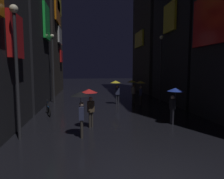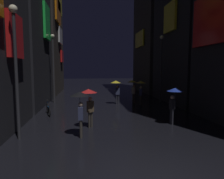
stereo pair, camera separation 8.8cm
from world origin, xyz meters
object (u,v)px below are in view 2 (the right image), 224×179
(streetlamp_left_far, at_px, (53,61))
(streetlamp_left_near, at_px, (16,58))
(pedestrian_foreground_right_red, at_px, (89,97))
(pedestrian_foreground_left_yellow, at_px, (116,86))
(pedestrian_midstreet_centre_yellow, at_px, (133,85))
(pedestrian_midstreet_left_blue, at_px, (174,96))
(pedestrian_far_right_yellow, at_px, (141,86))
(pedestrian_near_crossing_black, at_px, (80,102))
(streetlamp_right_far, at_px, (161,62))
(bicycle_parked_at_storefront, at_px, (48,109))

(streetlamp_left_far, bearing_deg, streetlamp_left_near, -90.00)
(pedestrian_foreground_right_red, xyz_separation_m, pedestrian_foreground_left_yellow, (2.51, 7.00, 0.00))
(pedestrian_midstreet_centre_yellow, relative_size, pedestrian_midstreet_left_blue, 1.00)
(pedestrian_foreground_right_red, relative_size, pedestrian_foreground_left_yellow, 1.00)
(streetlamp_left_near, bearing_deg, pedestrian_far_right_yellow, 45.00)
(pedestrian_near_crossing_black, bearing_deg, pedestrian_foreground_right_red, 72.28)
(pedestrian_midstreet_centre_yellow, distance_m, pedestrian_near_crossing_black, 9.98)
(streetlamp_left_near, bearing_deg, streetlamp_right_far, 41.74)
(pedestrian_near_crossing_black, bearing_deg, pedestrian_midstreet_centre_yellow, 62.90)
(streetlamp_left_far, bearing_deg, streetlamp_right_far, -5.95)
(pedestrian_far_right_yellow, xyz_separation_m, pedestrian_foreground_left_yellow, (-2.07, 0.60, 0.00))
(pedestrian_foreground_right_red, height_order, pedestrian_midstreet_left_blue, same)
(bicycle_parked_at_storefront, bearing_deg, streetlamp_left_near, -94.69)
(pedestrian_far_right_yellow, bearing_deg, streetlamp_right_far, 27.61)
(pedestrian_midstreet_centre_yellow, height_order, bicycle_parked_at_storefront, pedestrian_midstreet_centre_yellow)
(pedestrian_foreground_right_red, bearing_deg, pedestrian_midstreet_centre_yellow, 61.38)
(pedestrian_far_right_yellow, relative_size, pedestrian_foreground_right_red, 1.00)
(pedestrian_foreground_left_yellow, bearing_deg, streetlamp_right_far, 7.66)
(pedestrian_midstreet_centre_yellow, xyz_separation_m, streetlamp_left_far, (-7.28, 1.08, 2.21))
(pedestrian_foreground_left_yellow, distance_m, streetlamp_left_near, 10.28)
(pedestrian_foreground_right_red, bearing_deg, pedestrian_midstreet_left_blue, 0.40)
(streetlamp_right_far, relative_size, streetlamp_left_near, 1.07)
(streetlamp_right_far, relative_size, streetlamp_left_far, 0.99)
(pedestrian_foreground_right_red, relative_size, streetlamp_left_far, 0.34)
(pedestrian_far_right_yellow, height_order, pedestrian_near_crossing_black, same)
(pedestrian_foreground_left_yellow, bearing_deg, pedestrian_foreground_right_red, -109.73)
(pedestrian_foreground_left_yellow, distance_m, bicycle_parked_at_storefront, 6.47)
(pedestrian_foreground_left_yellow, height_order, bicycle_parked_at_storefront, pedestrian_foreground_left_yellow)
(pedestrian_foreground_right_red, relative_size, pedestrian_midstreet_left_blue, 1.00)
(pedestrian_midstreet_left_blue, relative_size, bicycle_parked_at_storefront, 1.21)
(pedestrian_foreground_right_red, relative_size, bicycle_parked_at_storefront, 1.21)
(pedestrian_far_right_yellow, height_order, streetlamp_right_far, streetlamp_right_far)
(streetlamp_left_near, relative_size, streetlamp_left_far, 0.93)
(pedestrian_far_right_yellow, distance_m, pedestrian_foreground_left_yellow, 2.15)
(pedestrian_midstreet_left_blue, xyz_separation_m, bicycle_parked_at_storefront, (-7.51, 3.45, -1.28))
(streetlamp_left_near, height_order, streetlamp_left_far, streetlamp_left_far)
(pedestrian_midstreet_centre_yellow, bearing_deg, pedestrian_foreground_right_red, -118.62)
(pedestrian_midstreet_left_blue, relative_size, streetlamp_left_far, 0.34)
(pedestrian_midstreet_left_blue, height_order, streetlamp_left_far, streetlamp_left_far)
(pedestrian_foreground_left_yellow, relative_size, streetlamp_left_far, 0.34)
(streetlamp_left_far, bearing_deg, pedestrian_midstreet_left_blue, -47.39)
(pedestrian_foreground_right_red, bearing_deg, bicycle_parked_at_storefront, 128.48)
(pedestrian_far_right_yellow, distance_m, bicycle_parked_at_storefront, 8.01)
(pedestrian_near_crossing_black, bearing_deg, pedestrian_foreground_left_yellow, 70.59)
(pedestrian_foreground_right_red, xyz_separation_m, streetlamp_right_far, (6.84, 7.59, 2.18))
(pedestrian_midstreet_left_blue, distance_m, pedestrian_foreground_left_yellow, 7.32)
(pedestrian_foreground_left_yellow, relative_size, pedestrian_near_crossing_black, 1.00)
(pedestrian_midstreet_centre_yellow, xyz_separation_m, pedestrian_foreground_right_red, (-4.12, -7.55, 0.00))
(pedestrian_midstreet_centre_yellow, relative_size, streetlamp_left_near, 0.36)
(pedestrian_foreground_left_yellow, relative_size, streetlamp_left_near, 0.36)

